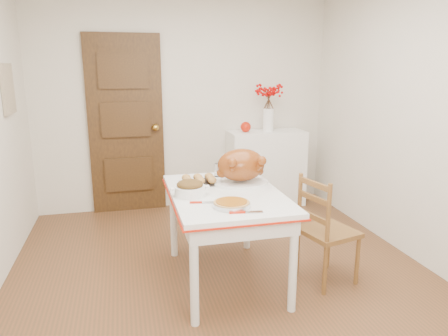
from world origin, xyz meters
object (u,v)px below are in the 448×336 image
object	(u,v)px
sideboard	(266,168)
kitchen_table	(225,237)
chair_oak	(329,229)
pumpkin_pie	(232,203)
turkey_platter	(241,167)

from	to	relation	value
sideboard	kitchen_table	bearing A→B (deg)	-118.67
sideboard	chair_oak	size ratio (longest dim) A/B	1.05
sideboard	pumpkin_pie	bearing A→B (deg)	-115.50
sideboard	turkey_platter	distance (m)	1.80
kitchen_table	turkey_platter	world-z (taller)	turkey_platter
sideboard	turkey_platter	world-z (taller)	turkey_platter
chair_oak	turkey_platter	world-z (taller)	turkey_platter
kitchen_table	pumpkin_pie	bearing A→B (deg)	-97.27
sideboard	pumpkin_pie	xyz separation A→B (m)	(-1.00, -2.10, 0.31)
sideboard	chair_oak	xyz separation A→B (m)	(-0.16, -1.95, -0.02)
chair_oak	pumpkin_pie	size ratio (longest dim) A/B	3.39
kitchen_table	chair_oak	size ratio (longest dim) A/B	1.42
sideboard	chair_oak	world-z (taller)	sideboard
chair_oak	turkey_platter	bearing A→B (deg)	43.31
chair_oak	pumpkin_pie	distance (m)	0.92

